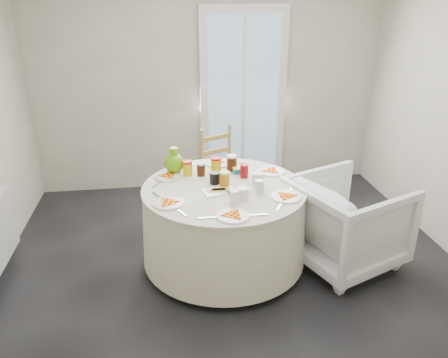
{
  "coord_description": "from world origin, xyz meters",
  "views": [
    {
      "loc": [
        -0.53,
        -3.01,
        2.22
      ],
      "look_at": [
        -0.06,
        0.26,
        0.8
      ],
      "focal_mm": 35.0,
      "sensor_mm": 36.0,
      "label": 1
    }
  ],
  "objects": [
    {
      "name": "armchair",
      "position": [
        0.98,
        0.11,
        0.39
      ],
      "size": [
        1.04,
        1.07,
        0.86
      ],
      "primitive_type": "imported",
      "rotation": [
        0.0,
        0.0,
        1.96
      ],
      "color": "silver",
      "rests_on": "floor"
    },
    {
      "name": "wall_back",
      "position": [
        0.0,
        2.0,
        1.3
      ],
      "size": [
        4.0,
        0.02,
        2.6
      ],
      "primitive_type": "cube",
      "color": "#BCB5A3",
      "rests_on": "floor"
    },
    {
      "name": "green_pitcher",
      "position": [
        -0.45,
        0.62,
        0.87
      ],
      "size": [
        0.22,
        0.22,
        0.23
      ],
      "primitive_type": null,
      "rotation": [
        0.0,
        0.0,
        -0.29
      ],
      "color": "#5B9B0B",
      "rests_on": "table"
    },
    {
      "name": "floor",
      "position": [
        0.0,
        0.0,
        0.0
      ],
      "size": [
        4.0,
        4.0,
        0.0
      ],
      "primitive_type": "plane",
      "color": "black",
      "rests_on": "ground"
    },
    {
      "name": "jar_cluster",
      "position": [
        -0.11,
        0.49,
        0.82
      ],
      "size": [
        0.58,
        0.34,
        0.16
      ],
      "primitive_type": null,
      "rotation": [
        0.0,
        0.0,
        0.12
      ],
      "color": "#99661F",
      "rests_on": "table"
    },
    {
      "name": "mugs_glasses",
      "position": [
        0.05,
        0.22,
        0.81
      ],
      "size": [
        0.79,
        0.79,
        0.12
      ],
      "primitive_type": null,
      "rotation": [
        0.0,
        0.0,
        0.24
      ],
      "color": "gray",
      "rests_on": "table"
    },
    {
      "name": "place_settings",
      "position": [
        -0.06,
        0.26,
        0.77
      ],
      "size": [
        1.32,
        1.32,
        0.02
      ],
      "primitive_type": null,
      "rotation": [
        0.0,
        0.0,
        -0.02
      ],
      "color": "silver",
      "rests_on": "table"
    },
    {
      "name": "table",
      "position": [
        -0.06,
        0.26,
        0.38
      ],
      "size": [
        1.4,
        1.4,
        0.71
      ],
      "primitive_type": "cylinder",
      "color": "white",
      "rests_on": "floor"
    },
    {
      "name": "wooden_chair",
      "position": [
        0.08,
        1.25,
        0.47
      ],
      "size": [
        0.53,
        0.52,
        0.91
      ],
      "primitive_type": null,
      "rotation": [
        0.0,
        0.0,
        0.43
      ],
      "color": "#A8924B",
      "rests_on": "floor"
    },
    {
      "name": "glass_door",
      "position": [
        0.4,
        1.95,
        1.05
      ],
      "size": [
        1.0,
        0.08,
        2.1
      ],
      "primitive_type": "cube",
      "color": "silver",
      "rests_on": "floor"
    },
    {
      "name": "cheese_platter",
      "position": [
        -0.12,
        0.15,
        0.77
      ],
      "size": [
        0.27,
        0.2,
        0.03
      ],
      "primitive_type": null,
      "rotation": [
        0.0,
        0.0,
        0.17
      ],
      "color": "silver",
      "rests_on": "table"
    },
    {
      "name": "butter_tub",
      "position": [
        0.12,
        0.55,
        0.79
      ],
      "size": [
        0.14,
        0.11,
        0.05
      ],
      "primitive_type": "cube",
      "rotation": [
        0.0,
        0.0,
        0.15
      ],
      "color": "#16719F",
      "rests_on": "table"
    }
  ]
}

